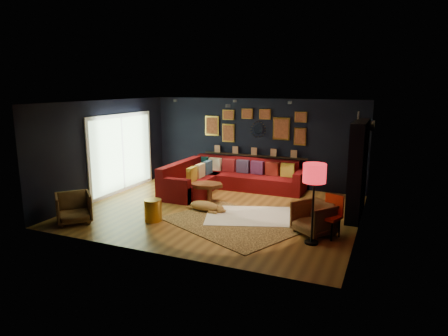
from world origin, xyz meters
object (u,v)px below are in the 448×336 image
at_px(armchair_right, 315,217).
at_px(floor_lamp, 314,177).
at_px(coffee_table, 206,187).
at_px(orange_chair, 332,213).
at_px(pouf, 200,193).
at_px(sectional, 224,179).
at_px(gold_stool, 153,210).
at_px(dog, 205,204).
at_px(armchair_left, 74,207).

xyz_separation_m(armchair_right, floor_lamp, (0.05, -0.52, 0.94)).
relative_size(coffee_table, armchair_right, 1.43).
relative_size(coffee_table, orange_chair, 1.24).
bearing_deg(pouf, orange_chair, -19.56).
bearing_deg(coffee_table, orange_chair, -20.55).
relative_size(sectional, armchair_right, 4.64).
bearing_deg(orange_chair, armchair_right, -156.84).
relative_size(coffee_table, gold_stool, 2.13).
bearing_deg(armchair_right, dog, -153.34).
bearing_deg(dog, floor_lamp, -15.04).
bearing_deg(orange_chair, coffee_table, -178.88).
xyz_separation_m(armchair_right, orange_chair, (0.33, 0.01, 0.13)).
distance_m(orange_chair, dog, 3.08).
height_order(coffee_table, orange_chair, orange_chair).
height_order(pouf, orange_chair, orange_chair).
relative_size(gold_stool, orange_chair, 0.58).
distance_m(sectional, armchair_left, 4.32).
distance_m(orange_chair, floor_lamp, 1.01).
bearing_deg(coffee_table, gold_stool, -102.37).
relative_size(sectional, dog, 3.25).
bearing_deg(floor_lamp, dog, 160.33).
height_order(orange_chair, floor_lamp, floor_lamp).
distance_m(sectional, coffee_table, 1.20).
bearing_deg(gold_stool, armchair_left, -152.99).
xyz_separation_m(coffee_table, armchair_left, (-1.95, -2.66, -0.02)).
bearing_deg(sectional, armchair_right, -38.88).
xyz_separation_m(coffee_table, dog, (0.35, -0.81, -0.20)).
height_order(pouf, armchair_right, armchair_right).
distance_m(pouf, gold_stool, 1.89).
distance_m(sectional, armchair_right, 3.94).
relative_size(armchair_right, dog, 0.70).
distance_m(armchair_right, orange_chair, 0.35).
bearing_deg(floor_lamp, gold_stool, -178.65).
height_order(pouf, floor_lamp, floor_lamp).
bearing_deg(floor_lamp, orange_chair, 62.46).
height_order(orange_chair, dog, orange_chair).
bearing_deg(armchair_right, coffee_table, -166.30).
distance_m(coffee_table, gold_stool, 1.93).
relative_size(coffee_table, armchair_left, 1.43).
bearing_deg(gold_stool, orange_chair, 9.18).
bearing_deg(orange_chair, pouf, -177.89).
distance_m(gold_stool, orange_chair, 3.85).
xyz_separation_m(orange_chair, dog, (-3.03, 0.45, -0.32)).
distance_m(floor_lamp, dog, 3.13).
height_order(sectional, floor_lamp, floor_lamp).
distance_m(sectional, floor_lamp, 4.43).
relative_size(pouf, floor_lamp, 0.33).
distance_m(gold_stool, dog, 1.31).
bearing_deg(floor_lamp, armchair_left, -170.26).
bearing_deg(sectional, armchair_left, -116.64).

